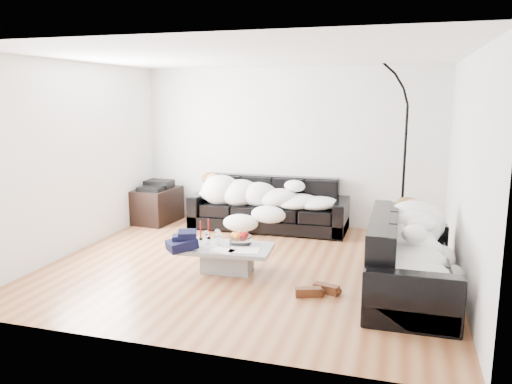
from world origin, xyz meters
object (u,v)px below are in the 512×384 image
(wine_glass_b, at_px, (206,237))
(candle_right, at_px, (209,229))
(floor_lamp, at_px, (405,159))
(wine_glass_a, at_px, (218,236))
(wine_glass_c, at_px, (220,239))
(fruit_bowl, at_px, (240,237))
(sofa_right, at_px, (411,256))
(stereo, at_px, (156,185))
(sofa_back, at_px, (269,204))
(sleeper_right, at_px, (413,236))
(av_cabinet, at_px, (157,205))
(sleeper_back, at_px, (268,191))
(candle_left, at_px, (201,230))
(shoes, at_px, (317,290))
(coffee_table, at_px, (227,259))

(wine_glass_b, distance_m, candle_right, 0.24)
(floor_lamp, bearing_deg, wine_glass_b, -161.52)
(wine_glass_a, bearing_deg, wine_glass_c, -55.67)
(wine_glass_b, bearing_deg, fruit_bowl, 15.73)
(sofa_right, xyz_separation_m, stereo, (-4.15, 2.07, 0.22))
(sofa_back, xyz_separation_m, wine_glass_c, (-0.07, -2.08, -0.02))
(sleeper_right, height_order, av_cabinet, sleeper_right)
(av_cabinet, bearing_deg, floor_lamp, 6.71)
(sofa_back, xyz_separation_m, sofa_right, (2.19, -2.16, 0.01))
(sofa_back, distance_m, candle_right, 1.86)
(wine_glass_c, xyz_separation_m, av_cabinet, (-1.89, 1.99, -0.11))
(av_cabinet, bearing_deg, fruit_bowl, -35.93)
(sleeper_back, relative_size, candle_right, 8.11)
(sleeper_back, xyz_separation_m, candle_left, (-0.39, -1.86, -0.19))
(sofa_back, relative_size, sofa_right, 1.21)
(wine_glass_c, distance_m, stereo, 2.75)
(sleeper_right, relative_size, shoes, 3.73)
(sofa_right, distance_m, floor_lamp, 2.31)
(sofa_right, xyz_separation_m, wine_glass_a, (-2.32, 0.17, -0.02))
(wine_glass_b, xyz_separation_m, shoes, (1.47, -0.46, -0.35))
(sofa_back, relative_size, candle_right, 9.58)
(sofa_right, distance_m, candle_right, 2.52)
(wine_glass_a, distance_m, wine_glass_c, 0.10)
(sleeper_back, bearing_deg, floor_lamp, 1.52)
(wine_glass_a, relative_size, wine_glass_b, 1.05)
(candle_left, xyz_separation_m, shoes, (1.61, -0.62, -0.39))
(candle_left, bearing_deg, shoes, -21.03)
(wine_glass_a, relative_size, wine_glass_c, 1.14)
(wine_glass_a, xyz_separation_m, wine_glass_b, (-0.12, -0.07, -0.00))
(wine_glass_a, xyz_separation_m, wine_glass_c, (0.06, -0.09, -0.01))
(sleeper_back, xyz_separation_m, fruit_bowl, (0.16, -1.90, -0.23))
(fruit_bowl, bearing_deg, wine_glass_c, -150.52)
(sleeper_back, distance_m, av_cabinet, 1.99)
(wine_glass_a, xyz_separation_m, shoes, (1.35, -0.53, -0.35))
(fruit_bowl, relative_size, stereo, 0.63)
(sofa_back, bearing_deg, stereo, -177.41)
(sofa_right, relative_size, wine_glass_b, 12.10)
(sofa_right, bearing_deg, sleeper_back, 46.03)
(wine_glass_a, bearing_deg, candle_right, 138.92)
(wine_glass_b, height_order, av_cabinet, av_cabinet)
(fruit_bowl, xyz_separation_m, stereo, (-2.12, 1.86, 0.24))
(coffee_table, bearing_deg, fruit_bowl, 49.60)
(shoes, distance_m, stereo, 4.05)
(wine_glass_c, bearing_deg, sofa_back, 88.00)
(wine_glass_b, distance_m, candle_left, 0.21)
(stereo, distance_m, floor_lamp, 4.08)
(wine_glass_a, bearing_deg, sleeper_back, 86.15)
(sleeper_back, bearing_deg, wine_glass_a, -93.85)
(wine_glass_c, bearing_deg, coffee_table, -8.75)
(sleeper_right, xyz_separation_m, wine_glass_a, (-2.32, 0.17, -0.23))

